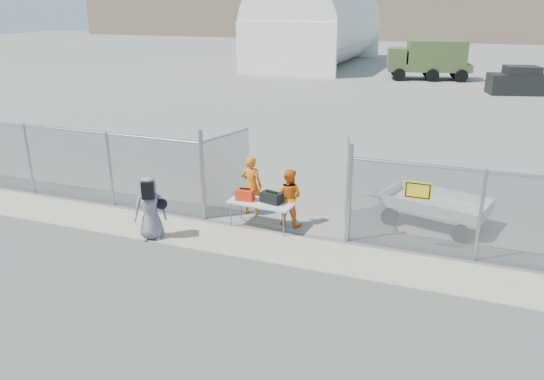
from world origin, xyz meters
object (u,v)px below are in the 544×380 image
at_px(folding_table, 261,215).
at_px(security_worker_left, 251,185).
at_px(security_worker_right, 289,197).
at_px(utility_trailer, 435,209).
at_px(visitor, 150,208).

bearing_deg(folding_table, security_worker_left, 131.82).
relative_size(security_worker_right, utility_trailer, 0.45).
distance_m(folding_table, security_worker_right, 0.85).
distance_m(security_worker_left, utility_trailer, 4.99).
relative_size(security_worker_left, visitor, 1.04).
bearing_deg(security_worker_left, security_worker_right, 164.99).
height_order(folding_table, security_worker_right, security_worker_right).
bearing_deg(security_worker_right, folding_table, 38.27).
relative_size(visitor, utility_trailer, 0.47).
height_order(security_worker_left, security_worker_right, security_worker_left).
bearing_deg(security_worker_right, utility_trailer, -155.39).
distance_m(security_worker_left, visitor, 2.95).
bearing_deg(security_worker_left, visitor, 56.08).
relative_size(folding_table, visitor, 1.05).
xyz_separation_m(folding_table, visitor, (-2.33, -1.60, 0.45)).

